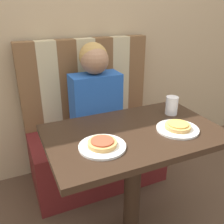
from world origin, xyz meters
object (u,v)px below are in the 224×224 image
plate_right (177,129)px  plate_left (102,146)px  drinking_cup (172,105)px  pizza_left (102,143)px  person (95,89)px  pizza_right (178,126)px

plate_right → plate_left: bearing=180.0°
plate_right → drinking_cup: drinking_cup is taller
plate_left → pizza_left: 0.02m
person → pizza_left: person is taller
person → pizza_left: bearing=-108.0°
pizza_left → pizza_right: bearing=0.0°
person → drinking_cup: person is taller
plate_left → pizza_right: (0.44, 0.00, 0.02)m
plate_left → plate_right: same height
person → plate_left: bearing=-108.0°
plate_left → drinking_cup: bearing=19.7°
plate_right → pizza_left: bearing=180.0°
pizza_right → pizza_left: bearing=180.0°
drinking_cup → pizza_left: bearing=-160.3°
plate_right → pizza_right: (0.00, 0.00, 0.02)m
person → plate_left: 0.72m
drinking_cup → pizza_right: bearing=-117.1°
plate_left → pizza_left: pizza_left is taller
plate_right → drinking_cup: 0.22m
plate_right → pizza_right: size_ratio=1.62×
pizza_left → pizza_right: size_ratio=1.00×
pizza_right → drinking_cup: drinking_cup is taller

